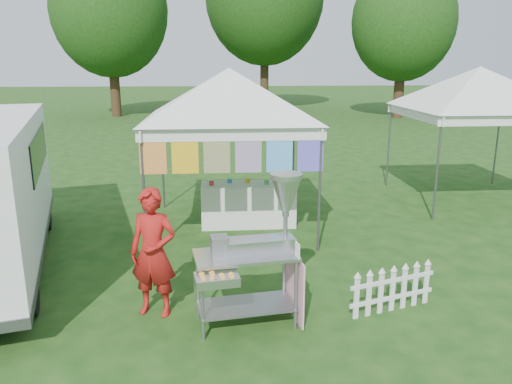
{
  "coord_description": "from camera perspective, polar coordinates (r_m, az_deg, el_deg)",
  "views": [
    {
      "loc": [
        -0.25,
        -5.72,
        3.11
      ],
      "look_at": [
        0.36,
        1.9,
        1.1
      ],
      "focal_mm": 35.0,
      "sensor_mm": 36.0,
      "label": 1
    }
  ],
  "objects": [
    {
      "name": "ground",
      "position": [
        6.52,
        -1.86,
        -13.78
      ],
      "size": [
        120.0,
        120.0,
        0.0
      ],
      "primitive_type": "plane",
      "color": "#153E11",
      "rests_on": "ground"
    },
    {
      "name": "canopy_main",
      "position": [
        9.22,
        -3.1,
        13.95
      ],
      "size": [
        4.24,
        4.24,
        3.45
      ],
      "color": "#59595E",
      "rests_on": "ground"
    },
    {
      "name": "canopy_right",
      "position": [
        12.17,
        24.3,
        12.91
      ],
      "size": [
        4.24,
        4.24,
        3.45
      ],
      "color": "#59595E",
      "rests_on": "ground"
    },
    {
      "name": "tree_left",
      "position": [
        30.39,
        -16.4,
        19.32
      ],
      "size": [
        6.4,
        6.4,
        9.53
      ],
      "color": "#342413",
      "rests_on": "ground"
    },
    {
      "name": "tree_right",
      "position": [
        29.63,
        16.54,
        18.17
      ],
      "size": [
        5.6,
        5.6,
        8.42
      ],
      "color": "#342413",
      "rests_on": "ground"
    },
    {
      "name": "donut_cart",
      "position": [
        5.88,
        0.67,
        -5.4
      ],
      "size": [
        1.34,
        1.08,
        1.85
      ],
      "rotation": [
        0.0,
        0.0,
        0.14
      ],
      "color": "gray",
      "rests_on": "ground"
    },
    {
      "name": "vendor",
      "position": [
        6.33,
        -11.66,
        -6.81
      ],
      "size": [
        0.68,
        0.54,
        1.64
      ],
      "primitive_type": "imported",
      "rotation": [
        0.0,
        0.0,
        -0.28
      ],
      "color": "#A71814",
      "rests_on": "ground"
    },
    {
      "name": "picket_fence",
      "position": [
        6.7,
        15.33,
        -10.75
      ],
      "size": [
        1.21,
        0.41,
        0.56
      ],
      "rotation": [
        0.0,
        0.0,
        0.31
      ],
      "color": "white",
      "rests_on": "ground"
    },
    {
      "name": "display_table",
      "position": [
        9.72,
        -0.91,
        -1.4
      ],
      "size": [
        1.8,
        0.7,
        0.82
      ],
      "primitive_type": "cube",
      "color": "white",
      "rests_on": "ground"
    }
  ]
}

